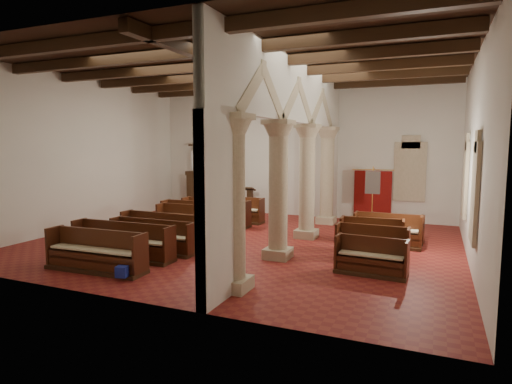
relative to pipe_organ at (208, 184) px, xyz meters
The scene contains 34 objects.
floor 7.24m from the pipe_organ, 50.71° to the right, with size 14.00×14.00×0.00m, color maroon.
ceiling 8.48m from the pipe_organ, 50.71° to the right, with size 14.00×14.00×0.00m, color #311C10.
wall_back 4.81m from the pipe_organ, ahead, with size 14.00×0.02×6.00m, color beige.
wall_front 12.46m from the pipe_organ, 68.63° to the right, with size 14.00×0.02×6.00m, color beige.
wall_left 6.26m from the pipe_organ, 114.44° to the right, with size 0.02×12.00×6.00m, color beige.
wall_right 12.85m from the pipe_organ, 25.56° to the right, with size 0.02×12.00×6.00m, color beige.
ceiling_beams 8.38m from the pipe_organ, 50.71° to the right, with size 13.80×11.80×0.30m, color #331F10, non-canonical shape.
arcade 8.65m from the pipe_organ, 41.12° to the right, with size 0.90×11.90×6.00m.
window_right_a 13.47m from the pipe_organ, 31.37° to the right, with size 0.03×1.00×2.20m, color #306D59.
window_right_b 11.89m from the pipe_organ, 14.65° to the right, with size 0.03×1.00×2.20m, color #306D59.
window_back 9.55m from the pipe_organ, ahead, with size 1.00×0.03×2.20m, color #306D59.
pipe_organ is the anchor object (origin of this frame).
lectern 2.45m from the pipe_organ, ahead, with size 0.55×0.56×1.32m.
dossal_curtain 8.01m from the pipe_organ, ahead, with size 1.80×0.07×2.17m.
processional_banner 8.47m from the pipe_organ, 11.64° to the right, with size 0.58×0.73×2.51m.
hymnal_box_a 11.12m from the pipe_organ, 71.76° to the right, with size 0.28×0.22×0.28m, color navy.
hymnal_box_b 8.71m from the pipe_organ, 71.60° to the right, with size 0.33×0.27×0.33m, color navy.
hymnal_box_c 7.12m from the pipe_organ, 56.84° to the right, with size 0.30×0.24×0.30m, color navy.
tube_heater_a 9.65m from the pipe_organ, 79.16° to the right, with size 0.11×0.11×1.06m, color silver.
tube_heater_b 10.14m from the pipe_organ, 77.13° to the right, with size 0.10×0.10×0.95m, color white.
nave_pew_0 10.39m from the pipe_organ, 77.42° to the right, with size 2.93×0.85×1.10m.
nave_pew_1 9.11m from the pipe_organ, 76.87° to the right, with size 3.35×0.80×1.07m.
nave_pew_2 8.29m from the pipe_organ, 72.82° to the right, with size 2.92×0.68×1.02m.
nave_pew_3 7.26m from the pipe_organ, 73.11° to the right, with size 3.14×0.80×1.05m.
nave_pew_4 6.79m from the pipe_organ, 69.67° to the right, with size 2.93×0.81×0.95m.
nave_pew_5 5.59m from the pipe_organ, 65.86° to the right, with size 3.07×0.81×1.08m.
nave_pew_6 4.88m from the pipe_organ, 65.60° to the right, with size 3.01×0.90×1.13m.
nave_pew_7 4.05m from the pipe_organ, 56.13° to the right, with size 3.01×0.84×1.11m.
nave_pew_8 3.39m from the pipe_organ, 43.60° to the right, with size 3.01×0.73×1.09m.
aisle_pew_0 11.86m from the pipe_organ, 39.77° to the right, with size 1.87×0.76×0.98m.
aisle_pew_1 10.92m from the pipe_organ, 34.95° to the right, with size 2.07×0.74×1.04m.
aisle_pew_2 10.37m from the pipe_organ, 31.64° to the right, with size 1.94×0.85×1.11m.
aisle_pew_3 10.12m from the pipe_organ, 24.92° to the right, with size 2.16×0.75×1.09m.
aisle_pew_4 9.96m from the pipe_organ, 19.64° to the right, with size 1.86×0.73×0.95m.
Camera 1 is at (6.05, -13.19, 3.42)m, focal length 30.00 mm.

